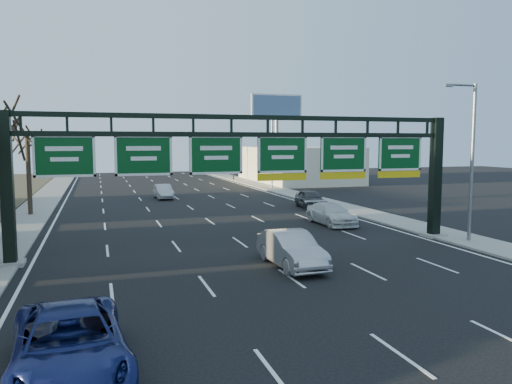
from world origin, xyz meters
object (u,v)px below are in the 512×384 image
object	(u,v)px
car_white_wagon	(331,214)
car_blue_suv	(70,345)
sign_gantry	(253,163)
car_silver_sedan	(291,249)

from	to	relation	value
car_white_wagon	car_blue_suv	bearing A→B (deg)	-132.53
car_blue_suv	car_white_wagon	bearing A→B (deg)	44.54
sign_gantry	car_blue_suv	bearing A→B (deg)	-124.41
sign_gantry	car_blue_suv	distance (m)	15.78
car_white_wagon	car_silver_sedan	bearing A→B (deg)	-126.15
car_silver_sedan	car_white_wagon	size ratio (longest dim) A/B	0.98
sign_gantry	car_blue_suv	world-z (taller)	sign_gantry
sign_gantry	car_white_wagon	distance (m)	10.55
car_blue_suv	car_white_wagon	size ratio (longest dim) A/B	1.15
car_blue_suv	car_silver_sedan	bearing A→B (deg)	38.20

